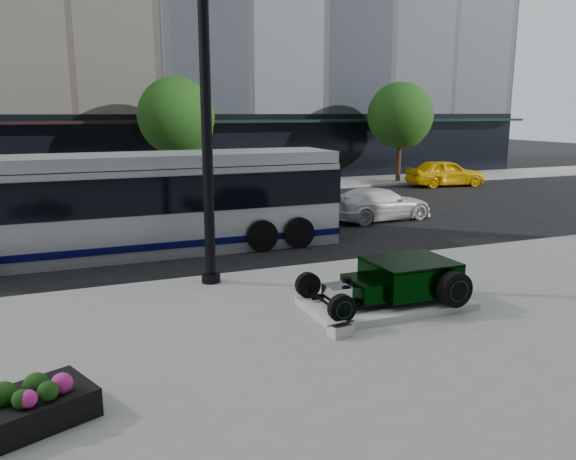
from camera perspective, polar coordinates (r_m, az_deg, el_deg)
name	(u,v)px	position (r m, az deg, el deg)	size (l,w,h in m)	color
ground	(233,256)	(16.45, -5.57, -2.65)	(120.00, 120.00, 0.00)	black
sidewalk_near	(480,453)	(7.70, 18.92, -20.61)	(70.00, 17.00, 0.12)	gray
sidewalk_far	(156,192)	(29.91, -13.26, 3.79)	(70.00, 4.00, 0.12)	gray
street_trees	(179,119)	(28.92, -11.04, 11.00)	(29.80, 3.80, 5.70)	black
display_plinth	(386,303)	(12.02, 9.94, -7.35)	(3.40, 1.80, 0.15)	silver
hot_rod	(401,279)	(12.04, 11.38, -4.86)	(3.22, 2.00, 0.81)	black
info_plaque	(340,329)	(10.41, 5.32, -10.02)	(0.43, 0.34, 0.31)	silver
lamppost	(206,122)	(13.05, -8.29, 10.76)	(0.45, 0.45, 8.15)	black
flower_planter	(12,413)	(8.32, -26.26, -16.33)	(2.21, 1.68, 0.64)	black
transit_bus	(139,203)	(17.16, -14.92, 2.67)	(12.12, 2.88, 2.92)	silver
white_sedan	(380,204)	(22.03, 9.28, 2.63)	(1.76, 4.32, 1.25)	silver
yellow_taxi	(445,173)	(33.02, 15.69, 5.61)	(1.77, 4.40, 1.50)	yellow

